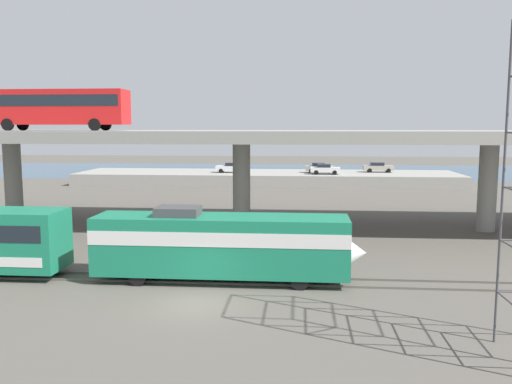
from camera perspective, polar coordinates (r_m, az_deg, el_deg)
ground_plane at (r=26.42m, az=-6.44°, el=-11.98°), size 260.00×260.00×0.00m
rail_strip_near at (r=29.45m, az=-5.19°, el=-9.81°), size 110.00×0.12×0.12m
rail_strip_far at (r=30.84m, az=-4.72°, el=-9.03°), size 110.00×0.12×0.12m
train_locomotive at (r=29.42m, az=-2.45°, el=-5.51°), size 15.06×3.04×4.18m
highway_overpass at (r=44.77m, az=-1.59°, el=5.71°), size 96.00×12.95×8.27m
transit_bus_on_overpass at (r=47.94m, az=-20.76°, el=8.71°), size 12.00×2.68×3.40m
pier_parking_lot at (r=80.01m, az=1.19°, el=1.54°), size 56.90×12.16×1.73m
parked_car_0 at (r=79.27m, az=-2.72°, el=2.67°), size 4.39×1.92×1.50m
parked_car_1 at (r=77.01m, az=7.47°, el=2.49°), size 4.24×1.95×1.50m
parked_car_2 at (r=81.92m, az=13.09°, el=2.64°), size 4.49×1.87×1.50m
parked_car_3 at (r=79.52m, az=6.88°, el=2.64°), size 4.19×1.90×1.50m
harbor_water at (r=102.96m, az=1.99°, el=2.30°), size 140.00×36.00×0.01m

